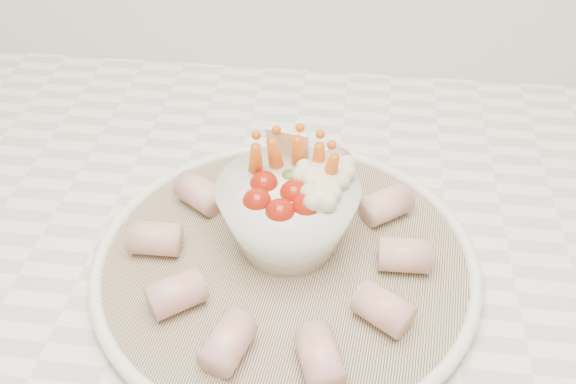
# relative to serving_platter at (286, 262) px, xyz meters

# --- Properties ---
(serving_platter) EXTENTS (0.39, 0.39, 0.02)m
(serving_platter) POSITION_rel_serving_platter_xyz_m (0.00, 0.00, 0.00)
(serving_platter) COLOR navy
(serving_platter) RESTS_ON kitchen_counter
(veggie_bowl) EXTENTS (0.13, 0.13, 0.10)m
(veggie_bowl) POSITION_rel_serving_platter_xyz_m (0.00, 0.02, 0.04)
(veggie_bowl) COLOR white
(veggie_bowl) RESTS_ON serving_platter
(cured_meat_rolls) EXTENTS (0.27, 0.28, 0.03)m
(cured_meat_rolls) POSITION_rel_serving_platter_xyz_m (-0.00, 0.00, 0.02)
(cured_meat_rolls) COLOR #C05957
(cured_meat_rolls) RESTS_ON serving_platter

